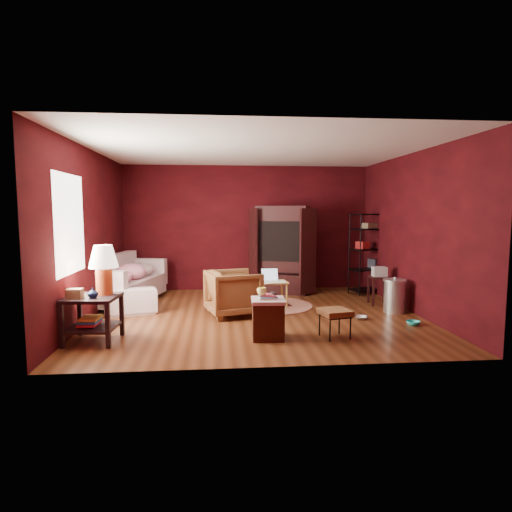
% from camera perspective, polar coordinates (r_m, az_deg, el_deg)
% --- Properties ---
extents(room, '(5.54, 5.04, 2.84)m').
position_cam_1_polar(room, '(7.23, -0.16, 3.00)').
color(room, brown).
rests_on(room, ground).
extents(sofa, '(1.21, 2.34, 0.88)m').
position_cam_1_polar(sofa, '(8.62, -16.84, -3.22)').
color(sofa, beige).
rests_on(sofa, ground).
extents(armchair, '(0.97, 1.00, 0.85)m').
position_cam_1_polar(armchair, '(7.34, -3.04, -4.64)').
color(armchair, black).
rests_on(armchair, ground).
extents(pet_bowl_steel, '(0.21, 0.13, 0.21)m').
position_cam_1_polar(pet_bowl_steel, '(7.33, 13.85, -7.39)').
color(pet_bowl_steel, silver).
rests_on(pet_bowl_steel, ground).
extents(pet_bowl_turquoise, '(0.21, 0.09, 0.21)m').
position_cam_1_polar(pet_bowl_turquoise, '(7.21, 20.25, -7.84)').
color(pet_bowl_turquoise, '#29C1BB').
rests_on(pet_bowl_turquoise, ground).
extents(vase, '(0.16, 0.17, 0.14)m').
position_cam_1_polar(vase, '(6.08, -20.93, -4.64)').
color(vase, '#0B183B').
rests_on(vase, side_table).
extents(mug, '(0.14, 0.11, 0.13)m').
position_cam_1_polar(mug, '(5.91, 0.77, -4.62)').
color(mug, '#FEFF7C').
rests_on(mug, hamper).
extents(side_table, '(0.72, 0.72, 1.32)m').
position_cam_1_polar(side_table, '(6.25, -20.28, -3.50)').
color(side_table, black).
rests_on(side_table, ground).
extents(sofa_cushions, '(1.29, 2.19, 0.86)m').
position_cam_1_polar(sofa_cushions, '(8.67, -17.01, -3.29)').
color(sofa_cushions, beige).
rests_on(sofa_cushions, sofa).
extents(hamper, '(0.48, 0.48, 0.65)m').
position_cam_1_polar(hamper, '(6.05, 1.61, -8.24)').
color(hamper, '#441A0F').
rests_on(hamper, ground).
extents(footstool, '(0.47, 0.47, 0.41)m').
position_cam_1_polar(footstool, '(6.17, 10.49, -7.51)').
color(footstool, black).
rests_on(footstool, ground).
extents(rug_round, '(1.76, 1.76, 0.01)m').
position_cam_1_polar(rug_round, '(8.15, 2.10, -6.59)').
color(rug_round, beige).
rests_on(rug_round, ground).
extents(rug_oriental, '(1.23, 0.98, 0.01)m').
position_cam_1_polar(rug_oriental, '(8.21, 0.37, -6.43)').
color(rug_oriental, '#541716').
rests_on(rug_oriental, ground).
extents(laptop_desk, '(0.62, 0.51, 0.71)m').
position_cam_1_polar(laptop_desk, '(7.90, 2.04, -3.78)').
color(laptop_desk, '#FFE874').
rests_on(laptop_desk, ground).
extents(tv_armoire, '(1.39, 1.10, 1.89)m').
position_cam_1_polar(tv_armoire, '(9.33, 3.55, 1.10)').
color(tv_armoire, black).
rests_on(tv_armoire, ground).
extents(wire_shelving, '(0.92, 0.67, 1.73)m').
position_cam_1_polar(wire_shelving, '(9.56, 14.91, 0.81)').
color(wire_shelving, black).
rests_on(wire_shelving, ground).
extents(small_stand, '(0.38, 0.38, 0.73)m').
position_cam_1_polar(small_stand, '(8.50, 16.11, -2.62)').
color(small_stand, black).
rests_on(small_stand, ground).
extents(trash_can, '(0.45, 0.45, 0.63)m').
position_cam_1_polar(trash_can, '(7.95, 17.97, -5.05)').
color(trash_can, silver).
rests_on(trash_can, ground).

